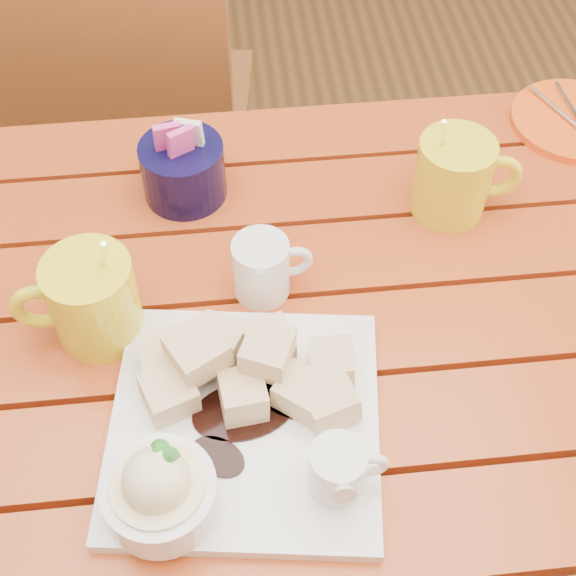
{
  "coord_description": "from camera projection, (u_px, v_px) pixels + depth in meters",
  "views": [
    {
      "loc": [
        -0.03,
        -0.51,
        1.48
      ],
      "look_at": [
        0.03,
        0.01,
        0.82
      ],
      "focal_mm": 50.0,
      "sensor_mm": 36.0,
      "label": 1
    }
  ],
  "objects": [
    {
      "name": "table",
      "position": [
        265.0,
        390.0,
        0.98
      ],
      "size": [
        1.2,
        0.79,
        0.75
      ],
      "color": "maroon",
      "rests_on": "ground"
    },
    {
      "name": "sugar_caddy",
      "position": [
        183.0,
        169.0,
        1.0
      ],
      "size": [
        0.11,
        0.11,
        0.12
      ],
      "color": "black",
      "rests_on": "table"
    },
    {
      "name": "coffee_mug_left",
      "position": [
        90.0,
        299.0,
        0.86
      ],
      "size": [
        0.14,
        0.1,
        0.16
      ],
      "rotation": [
        0.0,
        0.0,
        0.06
      ],
      "color": "yellow",
      "rests_on": "table"
    },
    {
      "name": "cream_pitcher",
      "position": [
        263.0,
        267.0,
        0.9
      ],
      "size": [
        0.09,
        0.08,
        0.08
      ],
      "rotation": [
        0.0,
        0.0,
        0.11
      ],
      "color": "white",
      "rests_on": "table"
    },
    {
      "name": "coffee_mug_right",
      "position": [
        455.0,
        176.0,
        0.98
      ],
      "size": [
        0.13,
        0.09,
        0.16
      ],
      "rotation": [
        0.0,
        0.0,
        -0.09
      ],
      "color": "yellow",
      "rests_on": "table"
    },
    {
      "name": "chair_far",
      "position": [
        122.0,
        124.0,
        1.47
      ],
      "size": [
        0.5,
        0.5,
        0.93
      ],
      "rotation": [
        0.0,
        0.0,
        3.01
      ],
      "color": "brown",
      "rests_on": "ground"
    },
    {
      "name": "ground",
      "position": [
        273.0,
        571.0,
        1.48
      ],
      "size": [
        5.0,
        5.0,
        0.0
      ],
      "primitive_type": "plane",
      "color": "#573719",
      "rests_on": "ground"
    },
    {
      "name": "dessert_plate",
      "position": [
        229.0,
        429.0,
        0.79
      ],
      "size": [
        0.31,
        0.31,
        0.11
      ],
      "rotation": [
        0.0,
        0.0,
        -0.14
      ],
      "color": "white",
      "rests_on": "table"
    },
    {
      "name": "orange_saucer",
      "position": [
        575.0,
        121.0,
        1.11
      ],
      "size": [
        0.17,
        0.17,
        0.02
      ],
      "rotation": [
        0.0,
        0.0,
        0.21
      ],
      "color": "#F55515",
      "rests_on": "table"
    }
  ]
}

